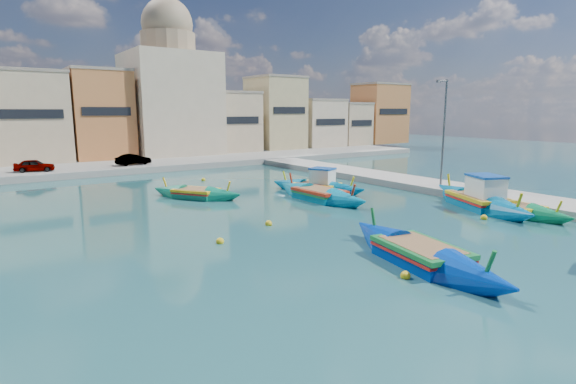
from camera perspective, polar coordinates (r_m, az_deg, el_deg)
name	(u,v)px	position (r m, az deg, el deg)	size (l,w,h in m)	color
ground	(291,258)	(18.30, 0.36, -8.38)	(160.00, 160.00, 0.00)	#153D40
east_quay	(526,201)	(31.84, 27.97, -1.07)	(4.00, 70.00, 0.50)	gray
north_quay	(104,168)	(47.59, -22.32, 2.81)	(80.00, 8.00, 0.60)	gray
north_townhouses	(146,118)	(56.10, -17.58, 8.94)	(83.20, 7.87, 10.19)	tan
church_block	(170,89)	(57.81, -14.74, 12.49)	(10.00, 10.00, 19.10)	#BFAC8F
quay_street_lamp	(443,132)	(34.06, 19.12, 7.17)	(1.18, 0.16, 8.00)	#595B60
luzzu_turquoise_cabin	(479,201)	(29.85, 23.11, -1.10)	(6.15, 10.03, 3.22)	#00689E
luzzu_blue_cabin	(317,187)	(32.84, 3.75, 0.58)	(4.95, 7.78, 2.73)	#006797
luzzu_cyan_mid	(319,196)	(29.98, 4.01, -0.47)	(2.43, 8.81, 2.58)	#0078A0
luzzu_green	(196,194)	(31.16, -11.60, -0.31)	(5.46, 6.82, 2.22)	#0A7154
luzzu_blue_south	(421,256)	(18.38, 16.49, -7.81)	(3.91, 9.50, 2.68)	#0032A6
luzzu_cyan_south	(514,210)	(28.81, 26.80, -2.09)	(2.58, 7.19, 2.19)	#0B7743
mooring_buoys	(241,213)	(25.84, -6.03, -2.68)	(22.72, 25.30, 0.36)	gold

